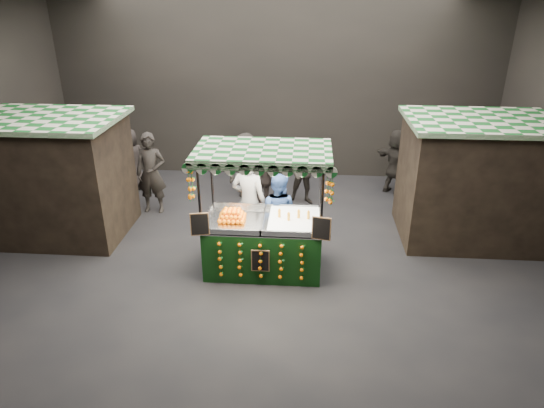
{
  "coord_description": "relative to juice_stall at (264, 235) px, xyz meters",
  "views": [
    {
      "loc": [
        0.93,
        -8.17,
        5.02
      ],
      "look_at": [
        0.28,
        0.3,
        1.15
      ],
      "focal_mm": 31.92,
      "sensor_mm": 36.0,
      "label": 1
    }
  ],
  "objects": [
    {
      "name": "shopper_0",
      "position": [
        -2.89,
        2.44,
        0.22
      ],
      "size": [
        0.71,
        0.47,
        1.94
      ],
      "rotation": [
        0.0,
        0.0,
        0.01
      ],
      "color": "#292521",
      "rests_on": "ground"
    },
    {
      "name": "neighbour_stall_left",
      "position": [
        -4.56,
        1.21,
        0.56
      ],
      "size": [
        3.0,
        2.2,
        2.6
      ],
      "color": "black",
      "rests_on": "ground"
    },
    {
      "name": "ground",
      "position": [
        -0.16,
        0.21,
        -0.75
      ],
      "size": [
        12.0,
        12.0,
        0.0
      ],
      "primitive_type": "plane",
      "color": "black",
      "rests_on": "ground"
    },
    {
      "name": "shopper_4",
      "position": [
        -3.84,
        3.71,
        0.08
      ],
      "size": [
        0.96,
        0.94,
        1.66
      ],
      "rotation": [
        0.0,
        0.0,
        3.88
      ],
      "color": "black",
      "rests_on": "ground"
    },
    {
      "name": "juice_stall",
      "position": [
        0.0,
        0.0,
        0.0
      ],
      "size": [
        2.5,
        1.47,
        2.42
      ],
      "color": "black",
      "rests_on": "ground"
    },
    {
      "name": "shopper_5",
      "position": [
        3.06,
        3.99,
        0.11
      ],
      "size": [
        1.4,
        1.57,
        1.73
      ],
      "rotation": [
        0.0,
        0.0,
        2.24
      ],
      "color": "#2A2622",
      "rests_on": "ground"
    },
    {
      "name": "neighbour_stall_right",
      "position": [
        4.24,
        1.71,
        0.56
      ],
      "size": [
        3.0,
        2.2,
        2.6
      ],
      "color": "black",
      "rests_on": "ground"
    },
    {
      "name": "vendor_grey",
      "position": [
        -0.37,
        0.83,
        0.27
      ],
      "size": [
        0.86,
        0.69,
        2.05
      ],
      "rotation": [
        0.0,
        0.0,
        2.85
      ],
      "color": "gray",
      "rests_on": "ground"
    },
    {
      "name": "shopper_2",
      "position": [
        -0.25,
        2.79,
        0.03
      ],
      "size": [
        0.97,
        0.82,
        1.55
      ],
      "rotation": [
        0.0,
        0.0,
        2.55
      ],
      "color": "black",
      "rests_on": "ground"
    },
    {
      "name": "vendor_blue",
      "position": [
        0.2,
        0.84,
        0.08
      ],
      "size": [
        0.95,
        0.83,
        1.66
      ],
      "rotation": [
        0.0,
        0.0,
        2.85
      ],
      "color": "navy",
      "rests_on": "ground"
    },
    {
      "name": "market_hall",
      "position": [
        -0.16,
        0.21,
        2.63
      ],
      "size": [
        12.1,
        10.1,
        5.05
      ],
      "color": "black",
      "rests_on": "ground"
    },
    {
      "name": "shopper_3",
      "position": [
        -0.78,
        3.46,
        0.09
      ],
      "size": [
        1.2,
        1.23,
        1.69
      ],
      "rotation": [
        0.0,
        0.0,
        0.84
      ],
      "color": "black",
      "rests_on": "ground"
    },
    {
      "name": "shopper_1",
      "position": [
        0.7,
        3.18,
        0.08
      ],
      "size": [
        0.86,
        0.7,
        1.67
      ],
      "rotation": [
        0.0,
        0.0,
        -0.09
      ],
      "color": "black",
      "rests_on": "ground"
    }
  ]
}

